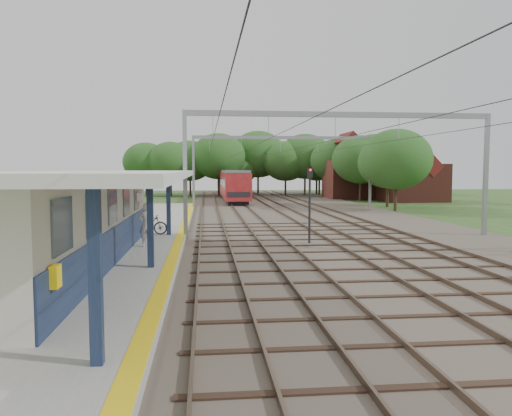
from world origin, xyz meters
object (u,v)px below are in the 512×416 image
person (147,224)px  signal_post (310,199)px  train (230,183)px  bicycle (150,225)px

person → signal_post: size_ratio=0.51×
train → signal_post: size_ratio=8.78×
bicycle → train: (6.41, 40.99, 1.13)m
person → signal_post: signal_post is taller
train → person: bearing=-97.7°
person → signal_post: bearing=-160.2°
train → signal_post: (1.85, -43.07, 0.34)m
bicycle → signal_post: size_ratio=0.47×
person → train: 45.48m
person → bicycle: person is taller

